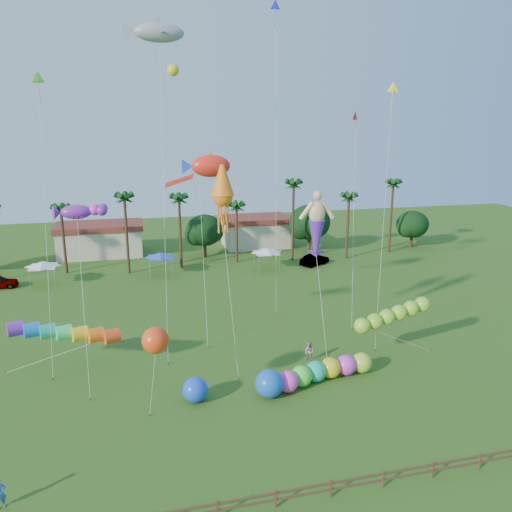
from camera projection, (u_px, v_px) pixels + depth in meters
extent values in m
plane|color=#285116|center=(294.00, 431.00, 31.74)|extent=(160.00, 160.00, 0.00)
cylinder|color=#3A2819|center=(64.00, 242.00, 64.88)|extent=(0.36, 0.36, 8.50)
cylinder|color=#3A2819|center=(127.00, 236.00, 64.71)|extent=(0.36, 0.36, 10.00)
cylinder|color=#3A2819|center=(180.00, 234.00, 67.37)|extent=(0.36, 0.36, 9.50)
cylinder|color=#3A2819|center=(237.00, 235.00, 70.39)|extent=(0.36, 0.36, 8.00)
cylinder|color=#3A2819|center=(293.00, 223.00, 70.97)|extent=(0.36, 0.36, 11.00)
cylinder|color=#3A2819|center=(348.00, 228.00, 72.17)|extent=(0.36, 0.36, 9.00)
cylinder|color=#3A2819|center=(391.00, 218.00, 75.76)|extent=(0.36, 0.36, 10.50)
sphere|color=#113814|center=(204.00, 230.00, 73.19)|extent=(5.46, 5.46, 5.46)
sphere|color=#113814|center=(310.00, 222.00, 75.88)|extent=(6.30, 6.30, 6.30)
sphere|color=#113814|center=(412.00, 224.00, 79.20)|extent=(5.04, 5.04, 5.04)
cube|color=beige|center=(101.00, 242.00, 74.84)|extent=(12.00, 7.00, 4.00)
cube|color=beige|center=(255.00, 234.00, 80.52)|extent=(10.00, 7.00, 4.00)
pyramid|color=white|center=(43.00, 264.00, 60.09)|extent=(3.00, 3.00, 0.60)
pyramid|color=blue|center=(160.00, 255.00, 64.35)|extent=(3.00, 3.00, 0.60)
pyramid|color=white|center=(266.00, 250.00, 66.72)|extent=(3.00, 3.00, 0.60)
cube|color=brown|center=(217.00, 509.00, 24.56)|extent=(0.12, 0.12, 1.00)
cube|color=brown|center=(276.00, 499.00, 25.27)|extent=(0.12, 0.12, 1.00)
cube|color=brown|center=(331.00, 488.00, 25.98)|extent=(0.12, 0.12, 1.00)
cube|color=brown|center=(383.00, 479.00, 26.69)|extent=(0.12, 0.12, 1.00)
cube|color=brown|center=(433.00, 470.00, 27.40)|extent=(0.12, 0.12, 1.00)
cube|color=brown|center=(480.00, 461.00, 28.11)|extent=(0.12, 0.12, 1.00)
cube|color=brown|center=(331.00, 483.00, 25.89)|extent=(36.00, 0.08, 0.10)
cube|color=brown|center=(331.00, 489.00, 26.00)|extent=(36.00, 0.08, 0.10)
imported|color=#4C4C54|center=(315.00, 260.00, 69.55)|extent=(4.82, 3.74, 1.53)
imported|color=blue|center=(0.00, 494.00, 25.12)|extent=(0.73, 0.63, 1.70)
imported|color=gray|center=(309.00, 352.00, 40.94)|extent=(0.96, 1.03, 1.69)
sphere|color=#FF43C0|center=(288.00, 382.00, 36.26)|extent=(1.61, 1.61, 1.61)
sphere|color=#42EC37|center=(301.00, 376.00, 37.05)|extent=(1.61, 1.61, 1.61)
sphere|color=#1AB89B|center=(316.00, 371.00, 37.76)|extent=(1.61, 1.61, 1.61)
sphere|color=yellow|center=(330.00, 368.00, 38.32)|extent=(1.61, 1.61, 1.61)
sphere|color=#E536E5|center=(346.00, 365.00, 38.76)|extent=(1.61, 1.61, 1.61)
sphere|color=#A8D930|center=(362.00, 363.00, 39.15)|extent=(1.61, 1.61, 1.61)
sphere|color=blue|center=(269.00, 384.00, 35.52)|extent=(2.48, 2.48, 2.06)
sphere|color=blue|center=(195.00, 390.00, 34.93)|extent=(1.80, 1.80, 1.80)
cylinder|color=#F7471B|center=(84.00, 339.00, 38.23)|extent=(8.39, 2.47, 1.12)
cylinder|color=silver|center=(59.00, 355.00, 38.98)|extent=(8.29, 1.87, 3.01)
cylinder|color=brown|center=(6.00, 372.00, 39.22)|extent=(0.08, 0.08, 0.16)
ellipsoid|color=#88CD2D|center=(362.00, 326.00, 40.47)|extent=(7.34, 2.67, 1.58)
cylinder|color=silver|center=(397.00, 339.00, 41.80)|extent=(6.74, 0.33, 3.11)
cylinder|color=brown|center=(430.00, 350.00, 43.11)|extent=(0.08, 0.08, 0.16)
sphere|color=#FF4214|center=(155.00, 340.00, 32.27)|extent=(1.92, 1.92, 1.77)
cylinder|color=silver|center=(153.00, 379.00, 32.82)|extent=(0.68, 0.15, 5.36)
cylinder|color=brown|center=(150.00, 415.00, 33.34)|extent=(0.08, 0.08, 0.16)
cylinder|color=silver|center=(322.00, 294.00, 41.78)|extent=(0.55, 4.82, 10.29)
cylinder|color=brown|center=(328.00, 363.00, 40.74)|extent=(0.08, 0.08, 0.16)
ellipsoid|color=red|center=(211.00, 166.00, 45.54)|extent=(5.61, 2.62, 2.25)
cylinder|color=silver|center=(209.00, 255.00, 44.53)|extent=(1.58, 5.88, 15.30)
cylinder|color=brown|center=(208.00, 348.00, 43.51)|extent=(0.08, 0.08, 0.16)
ellipsoid|color=#8F919C|center=(159.00, 33.00, 39.60)|extent=(5.57, 2.88, 1.89)
cylinder|color=silver|center=(164.00, 201.00, 40.13)|extent=(0.89, 5.67, 26.02)
cylinder|color=brown|center=(168.00, 363.00, 40.64)|extent=(0.08, 0.08, 0.16)
cone|color=orange|center=(223.00, 197.00, 37.82)|extent=(2.21, 2.21, 4.99)
cylinder|color=silver|center=(231.00, 288.00, 38.01)|extent=(0.43, 3.38, 13.64)
cylinder|color=brown|center=(239.00, 378.00, 38.18)|extent=(0.08, 0.08, 0.16)
ellipsoid|color=purple|center=(76.00, 212.00, 36.47)|extent=(4.37, 3.40, 1.50)
cylinder|color=silver|center=(83.00, 305.00, 35.88)|extent=(0.28, 4.76, 12.74)
cylinder|color=brown|center=(90.00, 399.00, 35.27)|extent=(0.08, 0.08, 0.16)
cone|color=red|center=(355.00, 117.00, 47.01)|extent=(1.04, 0.85, 1.12)
cylinder|color=silver|center=(353.00, 224.00, 47.28)|extent=(1.39, 4.41, 19.68)
cylinder|color=brown|center=(352.00, 329.00, 47.52)|extent=(0.08, 0.08, 0.16)
cone|color=yellow|center=(393.00, 89.00, 41.02)|extent=(0.97, 0.88, 1.08)
cylinder|color=silver|center=(384.00, 223.00, 42.03)|extent=(1.88, 3.27, 21.81)
cylinder|color=brown|center=(375.00, 350.00, 43.02)|extent=(0.08, 0.08, 0.16)
cone|color=#4CDD34|center=(38.00, 79.00, 36.19)|extent=(1.12, 0.51, 1.10)
cylinder|color=silver|center=(46.00, 233.00, 37.15)|extent=(0.65, 3.75, 22.14)
cylinder|color=brown|center=(53.00, 379.00, 38.09)|extent=(0.08, 0.08, 0.16)
cone|color=#192AE6|center=(275.00, 6.00, 48.26)|extent=(1.19, 0.28, 1.19)
cylinder|color=silver|center=(276.00, 165.00, 49.97)|extent=(0.87, 4.25, 30.09)
cylinder|color=brown|center=(276.00, 313.00, 51.66)|extent=(0.08, 0.08, 0.16)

